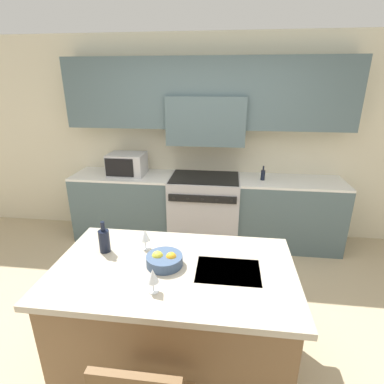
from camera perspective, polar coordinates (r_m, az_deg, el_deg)
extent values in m
plane|color=tan|center=(2.96, -0.94, -25.49)|extent=(10.00, 10.00, 0.00)
cube|color=beige|center=(4.20, 2.94, 9.77)|extent=(10.00, 0.06, 2.70)
cube|color=#4C6066|center=(3.93, 2.88, 18.22)|extent=(3.59, 0.34, 0.85)
cube|color=#4C6066|center=(3.93, 2.76, 13.46)|extent=(0.99, 0.40, 0.60)
cube|color=#4C6066|center=(4.37, -12.56, -2.66)|extent=(1.34, 0.62, 0.89)
cube|color=white|center=(4.22, -13.04, 3.13)|extent=(1.34, 0.62, 0.03)
cube|color=#4C6066|center=(4.22, 17.86, -4.07)|extent=(1.34, 0.62, 0.89)
cube|color=white|center=(4.06, 18.56, 1.89)|extent=(1.34, 0.62, 0.03)
cube|color=#B7B7BC|center=(4.12, 2.34, -3.40)|extent=(0.92, 0.66, 0.92)
cube|color=black|center=(3.96, 2.43, 2.81)|extent=(0.88, 0.61, 0.01)
cube|color=black|center=(3.69, 1.95, -1.33)|extent=(0.85, 0.02, 0.09)
cylinder|color=black|center=(3.73, -3.57, -1.15)|extent=(0.04, 0.02, 0.04)
cylinder|color=black|center=(3.70, -0.83, -1.28)|extent=(0.04, 0.02, 0.04)
cylinder|color=black|center=(3.68, 1.94, -1.40)|extent=(0.04, 0.02, 0.04)
cylinder|color=black|center=(3.67, 4.73, -1.53)|extent=(0.04, 0.02, 0.04)
cylinder|color=black|center=(3.67, 7.53, -1.65)|extent=(0.04, 0.02, 0.04)
cube|color=#B7B7BC|center=(4.15, -12.25, 5.22)|extent=(0.48, 0.37, 0.29)
cube|color=black|center=(3.99, -13.71, 4.50)|extent=(0.37, 0.01, 0.24)
cube|color=brown|center=(2.47, -3.33, -23.03)|extent=(1.61, 0.93, 0.85)
cube|color=#B2A893|center=(2.19, -3.57, -14.52)|extent=(1.71, 1.01, 0.04)
cube|color=#2D2D30|center=(2.15, 6.87, -14.80)|extent=(0.44, 0.32, 0.01)
cylinder|color=#B2B2B7|center=(2.31, 6.93, -12.02)|extent=(0.02, 0.02, 0.00)
cylinder|color=black|center=(2.40, -16.35, -8.97)|extent=(0.08, 0.08, 0.17)
cylinder|color=black|center=(2.34, -16.65, -6.30)|extent=(0.03, 0.03, 0.07)
cylinder|color=white|center=(1.98, -7.32, -18.19)|extent=(0.07, 0.07, 0.01)
cylinder|color=white|center=(1.95, -7.37, -17.38)|extent=(0.01, 0.01, 0.06)
cone|color=white|center=(1.91, -7.48, -15.52)|extent=(0.07, 0.07, 0.09)
cylinder|color=white|center=(2.41, -8.77, -10.50)|extent=(0.07, 0.07, 0.01)
cylinder|color=white|center=(2.39, -8.82, -9.77)|extent=(0.01, 0.01, 0.06)
cone|color=white|center=(2.35, -8.92, -8.12)|extent=(0.07, 0.07, 0.09)
cylinder|color=#384C6B|center=(2.18, -5.27, -12.83)|extent=(0.26, 0.26, 0.07)
sphere|color=gold|center=(2.18, -6.59, -12.12)|extent=(0.08, 0.08, 0.08)
sphere|color=gold|center=(2.16, -3.99, -12.33)|extent=(0.08, 0.08, 0.08)
cylinder|color=black|center=(3.95, 13.35, 3.14)|extent=(0.05, 0.05, 0.13)
cylinder|color=black|center=(3.92, 13.46, 4.43)|extent=(0.02, 0.02, 0.06)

